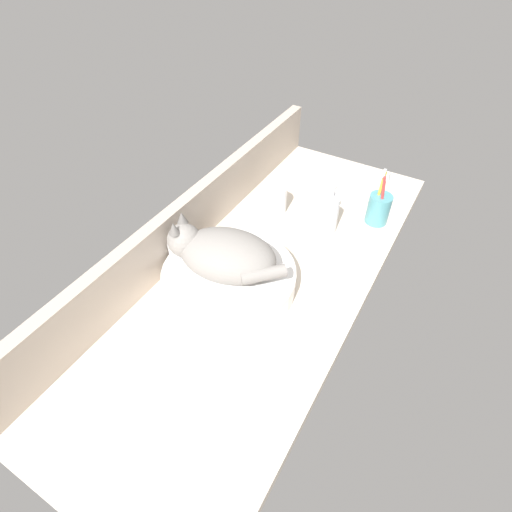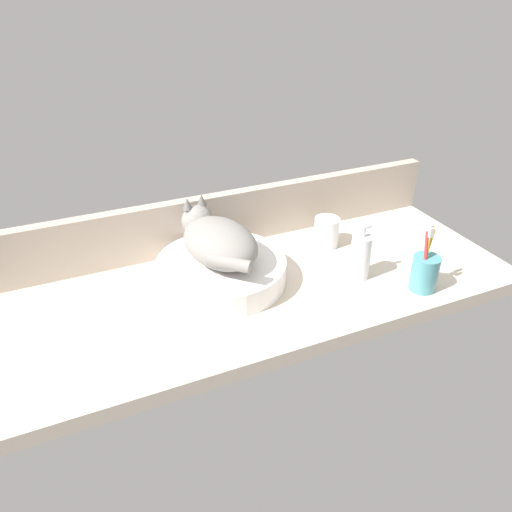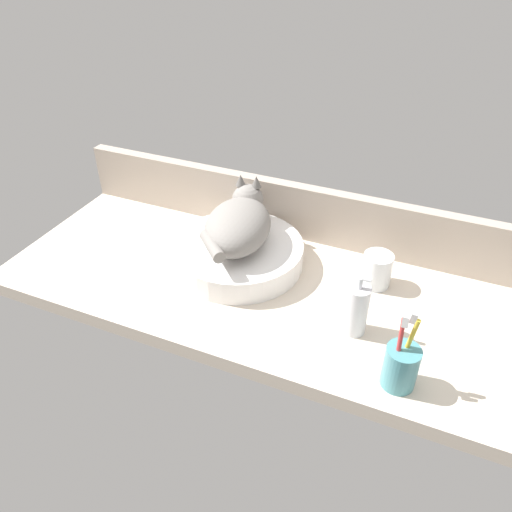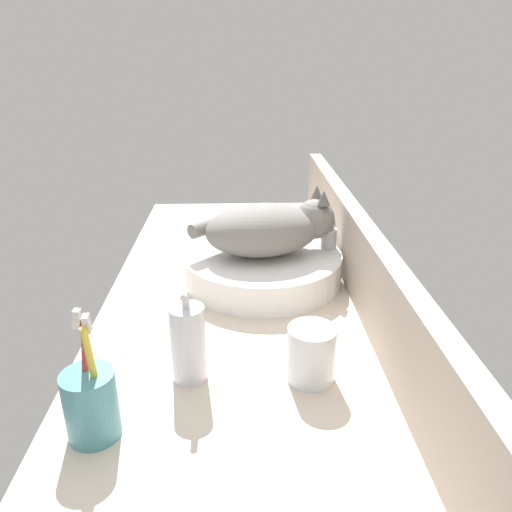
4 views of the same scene
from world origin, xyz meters
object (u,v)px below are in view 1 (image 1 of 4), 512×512
(soap_dispenser, at_px, (329,214))
(cat, at_px, (223,253))
(faucet, at_px, (180,255))
(toothbrush_cup, at_px, (379,208))
(water_glass, at_px, (275,200))
(sink_basin, at_px, (229,279))

(soap_dispenser, bearing_deg, cat, 158.00)
(faucet, relative_size, toothbrush_cup, 0.73)
(cat, height_order, faucet, cat)
(faucet, xyz_separation_m, water_glass, (0.39, -0.08, -0.03))
(cat, bearing_deg, sink_basin, -75.62)
(toothbrush_cup, height_order, water_glass, toothbrush_cup)
(sink_basin, xyz_separation_m, toothbrush_cup, (0.48, -0.25, 0.02))
(soap_dispenser, bearing_deg, faucet, 144.50)
(faucet, relative_size, soap_dispenser, 0.85)
(sink_basin, relative_size, faucet, 2.58)
(cat, height_order, soap_dispenser, cat)
(cat, bearing_deg, soap_dispenser, -22.00)
(sink_basin, relative_size, toothbrush_cup, 1.88)
(sink_basin, height_order, water_glass, water_glass)
(soap_dispenser, xyz_separation_m, toothbrush_cup, (0.12, -0.12, -0.01))
(soap_dispenser, bearing_deg, toothbrush_cup, -43.99)
(sink_basin, distance_m, soap_dispenser, 0.38)
(cat, distance_m, toothbrush_cup, 0.55)
(faucet, height_order, water_glass, faucet)
(soap_dispenser, bearing_deg, sink_basin, 159.67)
(faucet, bearing_deg, toothbrush_cup, -37.76)
(cat, bearing_deg, toothbrush_cup, -28.66)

